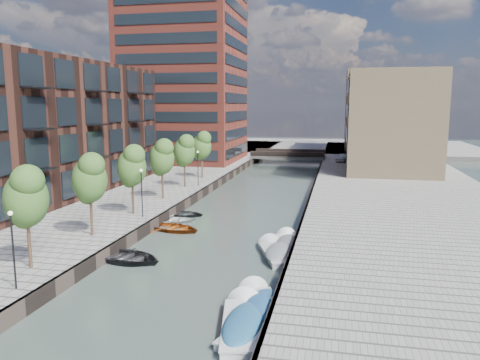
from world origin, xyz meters
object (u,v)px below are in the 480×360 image
(tree_2, at_px, (89,177))
(tree_3, at_px, (132,165))
(sloop_0, at_px, (130,261))
(sloop_3, at_px, (173,222))
(tree_5, at_px, (184,150))
(car, at_px, (342,158))
(sloop_4, at_px, (183,216))
(tree_6, at_px, (202,145))
(sloop_1, at_px, (124,261))
(motorboat_0, at_px, (244,323))
(motorboat_2, at_px, (260,327))
(tree_4, at_px, (162,156))
(motorboat_1, at_px, (287,243))
(motorboat_4, at_px, (276,253))
(bridge, at_px, (289,155))
(sloop_2, at_px, (175,231))
(tree_1, at_px, (26,195))
(motorboat_3, at_px, (260,306))

(tree_2, distance_m, tree_3, 7.00)
(tree_2, height_order, sloop_0, tree_2)
(sloop_3, bearing_deg, tree_5, -4.04)
(sloop_0, bearing_deg, tree_3, 39.02)
(car, bearing_deg, tree_2, -98.34)
(tree_5, relative_size, sloop_4, 1.48)
(tree_6, xyz_separation_m, sloop_1, (3.48, -30.19, -5.31))
(tree_5, distance_m, sloop_4, 11.66)
(motorboat_0, xyz_separation_m, motorboat_2, (0.79, 0.01, -0.13))
(tree_4, xyz_separation_m, sloop_3, (3.10, -5.52, -5.31))
(motorboat_0, bearing_deg, motorboat_1, 87.69)
(tree_2, height_order, tree_5, same)
(sloop_0, height_order, motorboat_0, motorboat_0)
(tree_4, relative_size, motorboat_4, 1.08)
(bridge, bearing_deg, sloop_0, -94.75)
(sloop_0, relative_size, sloop_2, 1.08)
(sloop_1, height_order, car, car)
(tree_4, relative_size, sloop_2, 1.30)
(tree_5, distance_m, sloop_1, 24.04)
(tree_4, xyz_separation_m, car, (17.98, 35.58, -3.62))
(bridge, distance_m, motorboat_1, 50.68)
(tree_1, height_order, tree_2, same)
(sloop_3, height_order, motorboat_4, motorboat_4)
(bridge, relative_size, motorboat_1, 2.63)
(sloop_4, height_order, motorboat_1, motorboat_1)
(sloop_4, bearing_deg, motorboat_1, -124.07)
(motorboat_2, bearing_deg, motorboat_4, 93.74)
(tree_4, distance_m, car, 40.03)
(sloop_0, xyz_separation_m, car, (14.14, 51.62, 1.69))
(tree_1, bearing_deg, motorboat_4, 31.24)
(motorboat_1, relative_size, motorboat_3, 0.89)
(tree_6, xyz_separation_m, motorboat_1, (13.84, -24.38, -5.11))
(tree_5, xyz_separation_m, motorboat_3, (13.74, -28.78, -5.10))
(tree_4, bearing_deg, motorboat_0, -60.76)
(motorboat_1, bearing_deg, sloop_3, 155.63)
(tree_5, relative_size, motorboat_3, 1.07)
(sloop_1, distance_m, motorboat_4, 10.45)
(motorboat_0, bearing_deg, sloop_4, 115.99)
(tree_3, bearing_deg, motorboat_2, -49.92)
(sloop_2, relative_size, sloop_3, 1.11)
(car, bearing_deg, motorboat_2, -82.15)
(tree_6, xyz_separation_m, motorboat_0, (13.30, -37.76, -5.08))
(tree_5, relative_size, sloop_0, 1.21)
(sloop_0, relative_size, motorboat_2, 0.98)
(tree_3, bearing_deg, tree_4, 90.00)
(motorboat_4, bearing_deg, sloop_0, -161.68)
(motorboat_3, bearing_deg, tree_5, 115.52)
(sloop_3, xyz_separation_m, motorboat_2, (11.00, -18.24, 0.09))
(sloop_2, bearing_deg, tree_5, 30.00)
(car, bearing_deg, sloop_4, -99.50)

